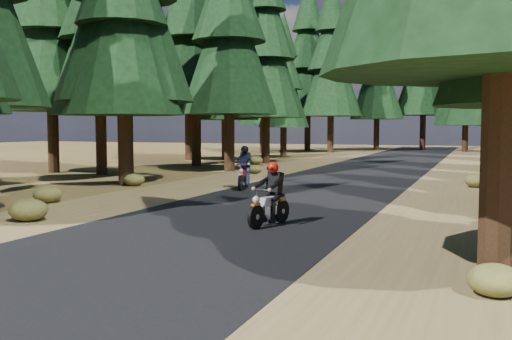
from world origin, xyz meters
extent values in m
plane|color=#4D3B1B|center=(0.00, 0.00, 0.00)|extent=(120.00, 120.00, 0.00)
cube|color=black|center=(0.00, 5.00, 0.01)|extent=(6.00, 100.00, 0.01)
cube|color=brown|center=(-4.60, 5.00, 0.00)|extent=(3.20, 100.00, 0.01)
cube|color=brown|center=(4.60, 5.00, 0.00)|extent=(3.20, 100.00, 0.01)
cylinder|color=black|center=(5.66, -3.70, 2.92)|extent=(0.53, 0.53, 5.85)
cylinder|color=black|center=(-7.26, 6.17, 2.67)|extent=(0.51, 0.51, 5.34)
cone|color=black|center=(-7.26, 6.17, 6.01)|extent=(4.54, 4.54, 6.68)
cylinder|color=black|center=(6.06, 4.48, 2.26)|extent=(0.48, 0.48, 4.52)
cone|color=black|center=(6.06, 4.48, 5.08)|extent=(3.84, 3.84, 5.65)
cylinder|color=black|center=(-7.70, 6.96, 3.21)|extent=(0.56, 0.56, 6.43)
cylinder|color=black|center=(-11.13, 9.93, 2.78)|extent=(0.52, 0.52, 5.56)
cone|color=black|center=(-11.13, 9.93, 6.26)|extent=(4.73, 4.73, 6.95)
cylinder|color=black|center=(-6.35, 13.89, 2.86)|extent=(0.53, 0.53, 5.72)
cone|color=black|center=(-6.35, 13.89, 6.43)|extent=(4.86, 4.86, 7.15)
cylinder|color=black|center=(-9.76, 16.85, 3.18)|extent=(0.55, 0.55, 6.37)
cone|color=black|center=(-9.76, 16.85, 7.16)|extent=(5.41, 5.41, 7.96)
cylinder|color=black|center=(-7.00, 20.76, 2.82)|extent=(0.53, 0.53, 5.64)
cone|color=black|center=(-7.00, 20.76, 6.34)|extent=(4.79, 4.79, 7.05)
cone|color=black|center=(-7.00, 20.76, 8.88)|extent=(3.67, 3.67, 5.08)
cylinder|color=black|center=(-10.86, 23.22, 2.72)|extent=(0.52, 0.52, 5.45)
cone|color=black|center=(-10.86, 23.22, 6.13)|extent=(4.63, 4.63, 6.81)
cone|color=black|center=(-10.86, 23.22, 8.58)|extent=(3.54, 3.54, 4.90)
cylinder|color=black|center=(-8.12, 27.46, 2.21)|extent=(0.48, 0.48, 4.42)
cone|color=black|center=(-8.12, 27.46, 4.97)|extent=(3.76, 3.76, 5.52)
cone|color=black|center=(-8.12, 27.46, 6.96)|extent=(2.87, 2.87, 3.98)
cone|color=black|center=(-8.12, 27.46, 8.95)|extent=(1.99, 1.99, 3.31)
cylinder|color=black|center=(-11.79, 32.77, 2.37)|extent=(0.49, 0.49, 4.75)
cone|color=black|center=(-11.79, 32.77, 5.34)|extent=(4.04, 4.04, 5.93)
cone|color=black|center=(-11.79, 32.77, 7.48)|extent=(3.09, 3.09, 4.27)
cone|color=black|center=(-11.79, 32.77, 9.61)|extent=(2.14, 2.14, 3.56)
cylinder|color=black|center=(-14.00, 10.00, 3.00)|extent=(0.54, 0.54, 6.00)
cone|color=black|center=(-14.00, 10.00, 6.75)|extent=(5.10, 5.10, 7.50)
cylinder|color=black|center=(-13.00, 22.00, 3.20)|extent=(0.56, 0.56, 6.40)
cone|color=black|center=(-13.00, 22.00, 7.20)|extent=(5.44, 5.44, 8.00)
cone|color=black|center=(-13.00, 22.00, 10.08)|extent=(4.16, 4.16, 5.76)
cylinder|color=black|center=(-7.00, 37.00, 3.20)|extent=(0.56, 0.56, 6.40)
cone|color=black|center=(-7.00, 37.00, 7.20)|extent=(5.44, 5.44, 8.00)
cone|color=black|center=(-7.00, 37.00, 10.08)|extent=(4.16, 4.16, 5.76)
cone|color=black|center=(-7.00, 37.00, 12.96)|extent=(2.88, 2.88, 4.80)
cylinder|color=black|center=(7.00, 37.00, 3.00)|extent=(0.54, 0.54, 6.00)
cone|color=black|center=(7.00, 37.00, 6.75)|extent=(5.10, 5.10, 7.50)
cone|color=black|center=(7.00, 37.00, 9.45)|extent=(3.90, 3.90, 5.40)
cylinder|color=black|center=(-10.00, 40.00, 3.40)|extent=(0.57, 0.57, 6.80)
cone|color=black|center=(-10.00, 40.00, 7.65)|extent=(5.78, 5.78, 8.50)
cone|color=black|center=(-10.00, 40.00, 10.71)|extent=(4.42, 4.42, 6.12)
cone|color=black|center=(-10.00, 40.00, 13.77)|extent=(3.06, 3.06, 5.10)
cylinder|color=black|center=(-4.00, 43.00, 3.00)|extent=(0.54, 0.54, 6.00)
cone|color=black|center=(-4.00, 43.00, 6.75)|extent=(5.10, 5.10, 7.50)
cone|color=black|center=(-4.00, 43.00, 9.45)|extent=(3.90, 3.90, 5.40)
cone|color=black|center=(-4.00, 43.00, 12.15)|extent=(2.70, 2.70, 4.50)
cylinder|color=black|center=(4.00, 43.00, 3.20)|extent=(0.56, 0.56, 6.40)
cone|color=black|center=(4.00, 43.00, 7.20)|extent=(5.44, 5.44, 8.00)
cone|color=black|center=(4.00, 43.00, 10.08)|extent=(4.16, 4.16, 5.76)
cone|color=black|center=(4.00, 43.00, 12.96)|extent=(2.88, 2.88, 4.80)
cylinder|color=black|center=(0.00, 46.00, 3.40)|extent=(0.57, 0.57, 6.80)
cone|color=black|center=(0.00, 46.00, 7.65)|extent=(5.78, 5.78, 8.50)
cone|color=black|center=(0.00, 46.00, 10.71)|extent=(4.42, 4.42, 6.12)
cone|color=black|center=(0.00, 46.00, 13.77)|extent=(3.06, 3.06, 5.10)
cylinder|color=black|center=(-13.00, 36.00, 2.80)|extent=(0.52, 0.52, 5.60)
cone|color=black|center=(-13.00, 36.00, 6.30)|extent=(4.76, 4.76, 7.00)
cone|color=black|center=(-13.00, 36.00, 8.82)|extent=(3.64, 3.64, 5.04)
cone|color=black|center=(-13.00, 36.00, 11.34)|extent=(2.52, 2.52, 4.20)
ellipsoid|color=#474C1E|center=(-7.05, 19.22, 0.26)|extent=(0.86, 0.86, 0.51)
ellipsoid|color=#474C1E|center=(-4.46, -1.80, 0.27)|extent=(0.89, 0.89, 0.53)
ellipsoid|color=#474C1E|center=(5.63, -4.24, 0.21)|extent=(0.71, 0.71, 0.43)
ellipsoid|color=#474C1E|center=(6.61, 19.65, 0.24)|extent=(0.81, 0.81, 0.49)
ellipsoid|color=#474C1E|center=(-4.67, 13.11, 0.21)|extent=(0.69, 0.69, 0.41)
ellipsoid|color=#474C1E|center=(-6.35, 0.97, 0.25)|extent=(0.83, 0.83, 0.50)
ellipsoid|color=#474C1E|center=(5.95, 1.51, 0.29)|extent=(0.96, 0.96, 0.58)
ellipsoid|color=#474C1E|center=(6.22, 6.07, 0.29)|extent=(0.95, 0.95, 0.57)
ellipsoid|color=#474C1E|center=(-6.73, 6.01, 0.23)|extent=(0.77, 0.77, 0.46)
ellipsoid|color=#474C1E|center=(5.29, 10.12, 0.26)|extent=(0.87, 0.87, 0.52)
cube|color=black|center=(1.06, -0.37, 0.97)|extent=(0.36, 0.26, 0.46)
sphere|color=red|center=(1.06, -0.37, 1.31)|extent=(0.31, 0.31, 0.26)
cube|color=black|center=(-2.40, 6.39, 1.05)|extent=(0.38, 0.28, 0.50)
sphere|color=black|center=(-2.40, 6.39, 1.42)|extent=(0.33, 0.33, 0.28)
camera|label=1|loc=(5.42, -12.18, 2.20)|focal=40.00mm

